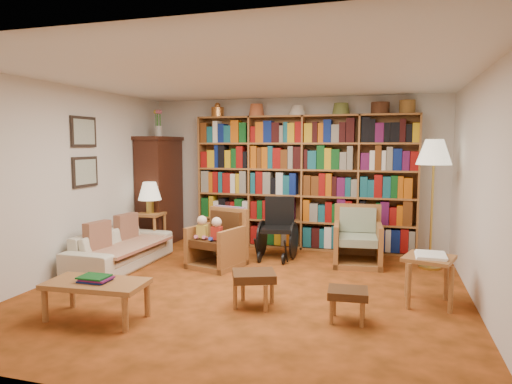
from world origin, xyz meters
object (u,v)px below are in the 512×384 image
at_px(footstool_a, 254,278).
at_px(armchair_leather, 219,242).
at_px(wheelchair, 278,230).
at_px(armchair_sage, 358,242).
at_px(footstool_b, 348,295).
at_px(floor_lamp, 434,157).
at_px(side_table_papers, 429,264).
at_px(coffee_table, 96,286).
at_px(sofa, 121,248).
at_px(side_table_lamp, 150,223).

bearing_deg(footstool_a, armchair_leather, 123.43).
relative_size(wheelchair, footstool_a, 1.68).
distance_m(armchair_sage, footstool_b, 2.27).
height_order(floor_lamp, footstool_a, floor_lamp).
height_order(side_table_papers, coffee_table, side_table_papers).
xyz_separation_m(sofa, footstool_b, (3.27, -1.14, 0.00)).
bearing_deg(side_table_papers, wheelchair, 142.94).
distance_m(wheelchair, side_table_papers, 2.57).
distance_m(sofa, side_table_lamp, 1.03).
bearing_deg(sofa, coffee_table, -154.17).
height_order(side_table_lamp, footstool_a, side_table_lamp).
height_order(footstool_a, footstool_b, footstool_a).
bearing_deg(wheelchair, sofa, -150.58).
bearing_deg(side_table_lamp, side_table_papers, -18.99).
bearing_deg(side_table_lamp, coffee_table, -70.82).
bearing_deg(footstool_a, side_table_papers, 18.02).
bearing_deg(side_table_lamp, footstool_a, -40.40).
relative_size(sofa, side_table_papers, 2.97).
bearing_deg(floor_lamp, footstool_a, -131.99).
xyz_separation_m(sofa, floor_lamp, (4.20, 1.15, 1.29)).
bearing_deg(armchair_sage, footstool_a, -114.00).
height_order(armchair_sage, floor_lamp, floor_lamp).
relative_size(side_table_lamp, armchair_leather, 0.73).
distance_m(wheelchair, coffee_table, 3.13).
bearing_deg(side_table_papers, side_table_lamp, 161.01).
bearing_deg(armchair_leather, wheelchair, 43.89).
distance_m(armchair_sage, floor_lamp, 1.58).
xyz_separation_m(armchair_leather, wheelchair, (0.70, 0.67, 0.08)).
relative_size(side_table_lamp, side_table_papers, 1.01).
bearing_deg(floor_lamp, coffee_table, -138.62).
bearing_deg(floor_lamp, armchair_leather, -166.58).
bearing_deg(footstool_a, side_table_lamp, 139.60).
distance_m(sofa, armchair_leather, 1.38).
relative_size(armchair_leather, wheelchair, 0.90).
height_order(sofa, side_table_lamp, side_table_lamp).
bearing_deg(side_table_papers, sofa, 174.10).
relative_size(floor_lamp, side_table_papers, 2.96).
distance_m(side_table_papers, footstool_a, 1.89).
distance_m(armchair_sage, side_table_papers, 1.76).
height_order(sofa, floor_lamp, floor_lamp).
distance_m(wheelchair, footstool_b, 2.61).
distance_m(wheelchair, floor_lamp, 2.47).
xyz_separation_m(floor_lamp, footstool_a, (-1.93, -2.15, -1.24)).
bearing_deg(sofa, footstool_b, -109.53).
bearing_deg(wheelchair, footstool_a, -83.03).
bearing_deg(armchair_sage, side_table_lamp, -178.09).
relative_size(armchair_sage, side_table_papers, 1.39).
bearing_deg(armchair_leather, side_table_papers, -17.63).
relative_size(armchair_leather, coffee_table, 0.83).
relative_size(armchair_sage, coffee_table, 0.83).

